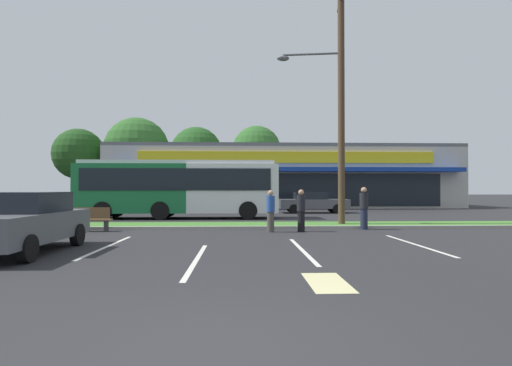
# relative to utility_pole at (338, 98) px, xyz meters

# --- Properties ---
(ground_plane) EXTENTS (240.00, 240.00, 0.00)m
(ground_plane) POSITION_rel_utility_pole_xyz_m (-4.57, -13.84, -5.74)
(ground_plane) COLOR #262628
(grass_median) EXTENTS (56.00, 2.20, 0.12)m
(grass_median) POSITION_rel_utility_pole_xyz_m (-4.57, 0.16, -5.68)
(grass_median) COLOR #427A2D
(grass_median) RESTS_ON ground_plane
(curb_lip) EXTENTS (56.00, 0.24, 0.12)m
(curb_lip) POSITION_rel_utility_pole_xyz_m (-4.57, -1.06, -5.68)
(curb_lip) COLOR #99968C
(curb_lip) RESTS_ON ground_plane
(parking_stripe_0) EXTENTS (0.12, 4.80, 0.01)m
(parking_stripe_0) POSITION_rel_utility_pole_xyz_m (-8.23, -6.07, -5.74)
(parking_stripe_0) COLOR silver
(parking_stripe_0) RESTS_ON ground_plane
(parking_stripe_1) EXTENTS (0.12, 4.80, 0.01)m
(parking_stripe_1) POSITION_rel_utility_pole_xyz_m (-5.42, -8.37, -5.74)
(parking_stripe_1) COLOR silver
(parking_stripe_1) RESTS_ON ground_plane
(parking_stripe_2) EXTENTS (0.12, 4.80, 0.01)m
(parking_stripe_2) POSITION_rel_utility_pole_xyz_m (-2.70, -7.00, -5.74)
(parking_stripe_2) COLOR silver
(parking_stripe_2) RESTS_ON ground_plane
(parking_stripe_3) EXTENTS (0.12, 4.80, 0.01)m
(parking_stripe_3) POSITION_rel_utility_pole_xyz_m (0.86, -6.03, -5.74)
(parking_stripe_3) COLOR silver
(parking_stripe_3) RESTS_ON ground_plane
(lot_arrow) EXTENTS (0.70, 1.60, 0.01)m
(lot_arrow) POSITION_rel_utility_pole_xyz_m (-2.85, -10.82, -5.74)
(lot_arrow) COLOR beige
(lot_arrow) RESTS_ON ground_plane
(storefront_building) EXTENTS (31.22, 14.13, 5.61)m
(storefront_building) POSITION_rel_utility_pole_xyz_m (-0.38, 22.56, -2.93)
(storefront_building) COLOR #BCB7AD
(storefront_building) RESTS_ON ground_plane
(tree_far_left) EXTENTS (6.21, 6.21, 9.10)m
(tree_far_left) POSITION_rel_utility_pole_xyz_m (-24.20, 32.87, 0.24)
(tree_far_left) COLOR #473323
(tree_far_left) RESTS_ON ground_plane
(tree_left) EXTENTS (7.91, 7.91, 10.45)m
(tree_left) POSITION_rel_utility_pole_xyz_m (-17.06, 32.58, 0.75)
(tree_left) COLOR #473323
(tree_left) RESTS_ON ground_plane
(tree_mid_left) EXTENTS (6.15, 6.15, 9.14)m
(tree_mid_left) POSITION_rel_utility_pole_xyz_m (-9.63, 31.19, 0.31)
(tree_mid_left) COLOR #473323
(tree_mid_left) RESTS_ON ground_plane
(tree_mid) EXTENTS (5.83, 5.83, 9.21)m
(tree_mid) POSITION_rel_utility_pole_xyz_m (-2.40, 30.54, 0.54)
(tree_mid) COLOR #473323
(tree_mid) RESTS_ON ground_plane
(utility_pole) EXTENTS (3.10, 2.39, 10.78)m
(utility_pole) POSITION_rel_utility_pole_xyz_m (0.00, 0.00, 0.00)
(utility_pole) COLOR #4C3826
(utility_pole) RESTS_ON ground_plane
(city_bus) EXTENTS (11.16, 2.68, 3.25)m
(city_bus) POSITION_rel_utility_pole_xyz_m (-7.83, 5.25, -3.98)
(city_bus) COLOR #196638
(city_bus) RESTS_ON ground_plane
(bus_stop_bench) EXTENTS (1.60, 0.45, 0.95)m
(bus_stop_bench) POSITION_rel_utility_pole_xyz_m (-10.26, -1.83, -5.24)
(bus_stop_bench) COLOR brown
(bus_stop_bench) RESTS_ON ground_plane
(car_0) EXTENTS (4.61, 1.87, 1.45)m
(car_0) POSITION_rel_utility_pole_xyz_m (-15.52, 10.83, -4.99)
(car_0) COLOR #B7B7BC
(car_0) RESTS_ON ground_plane
(car_1) EXTENTS (2.00, 4.55, 1.58)m
(car_1) POSITION_rel_utility_pole_xyz_m (-10.06, -7.19, -4.94)
(car_1) COLOR #515459
(car_1) RESTS_ON ground_plane
(car_2) EXTENTS (4.78, 1.88, 1.44)m
(car_2) POSITION_rel_utility_pole_xyz_m (0.68, 10.25, -4.99)
(car_2) COLOR #515459
(car_2) RESTS_ON ground_plane
(pedestrian_near_bench) EXTENTS (0.35, 0.35, 1.74)m
(pedestrian_near_bench) POSITION_rel_utility_pole_xyz_m (0.71, -1.40, -4.86)
(pedestrian_near_bench) COLOR #1E2338
(pedestrian_near_bench) RESTS_ON ground_plane
(pedestrian_by_pole) EXTENTS (0.33, 0.33, 1.64)m
(pedestrian_by_pole) POSITION_rel_utility_pole_xyz_m (-2.00, -2.16, -4.91)
(pedestrian_by_pole) COLOR black
(pedestrian_by_pole) RESTS_ON ground_plane
(pedestrian_mid) EXTENTS (0.33, 0.33, 1.62)m
(pedestrian_mid) POSITION_rel_utility_pole_xyz_m (-3.21, -2.28, -4.93)
(pedestrian_mid) COLOR #47423D
(pedestrian_mid) RESTS_ON ground_plane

